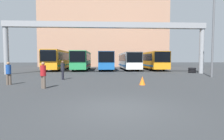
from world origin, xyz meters
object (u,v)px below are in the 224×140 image
at_px(bus_slot_1, 82,60).
at_px(lamp_post, 213,32).
at_px(bus_slot_4, 151,60).
at_px(tire_stack, 192,70).
at_px(bus_slot_3, 129,60).
at_px(pedestrian_far_center, 9,73).
at_px(bus_slot_2, 106,60).
at_px(pedestrian_near_left, 63,70).
at_px(pedestrian_near_center, 43,74).
at_px(traffic_cone, 142,81).
at_px(bus_slot_0, 58,59).

relative_size(bus_slot_1, lamp_post, 1.21).
xyz_separation_m(bus_slot_1, bus_slot_4, (12.53, 0.64, -0.04)).
relative_size(bus_slot_4, tire_stack, 11.21).
xyz_separation_m(bus_slot_3, lamp_post, (6.65, -13.98, 2.92)).
height_order(bus_slot_1, lamp_post, lamp_post).
distance_m(bus_slot_1, pedestrian_far_center, 17.95).
bearing_deg(bus_slot_1, bus_slot_4, 2.92).
bearing_deg(bus_slot_4, bus_slot_2, -176.61).
bearing_deg(bus_slot_2, bus_slot_1, -178.02).
relative_size(bus_slot_4, pedestrian_near_left, 6.73).
distance_m(bus_slot_1, bus_slot_3, 8.39).
distance_m(bus_slot_3, pedestrian_near_center, 21.97).
distance_m(bus_slot_3, pedestrian_far_center, 21.81).
relative_size(bus_slot_3, pedestrian_far_center, 7.17).
bearing_deg(lamp_post, bus_slot_2, 129.13).
relative_size(bus_slot_1, traffic_cone, 16.93).
distance_m(bus_slot_4, pedestrian_near_center, 23.75).
height_order(pedestrian_near_left, lamp_post, lamp_post).
bearing_deg(pedestrian_near_left, pedestrian_far_center, 114.03).
bearing_deg(bus_slot_2, traffic_cone, -82.81).
distance_m(bus_slot_1, bus_slot_4, 12.54).
xyz_separation_m(bus_slot_2, lamp_post, (10.82, -13.30, 2.87)).
height_order(bus_slot_1, bus_slot_2, bus_slot_1).
distance_m(bus_slot_3, pedestrian_near_left, 17.47).
xyz_separation_m(bus_slot_0, bus_slot_2, (8.35, -0.12, -0.15)).
bearing_deg(traffic_cone, lamp_post, 30.74).
bearing_deg(bus_slot_1, pedestrian_far_center, -100.48).
bearing_deg(bus_slot_3, bus_slot_2, -170.78).
height_order(bus_slot_3, pedestrian_near_left, bus_slot_3).
bearing_deg(bus_slot_1, bus_slot_2, 1.98).
relative_size(bus_slot_0, tire_stack, 10.48).
distance_m(bus_slot_4, pedestrian_near_left, 19.69).
distance_m(bus_slot_2, pedestrian_far_center, 19.28).
bearing_deg(bus_slot_4, pedestrian_near_left, -129.80).
bearing_deg(lamp_post, bus_slot_1, 138.74).
xyz_separation_m(bus_slot_0, lamp_post, (19.17, -13.42, 2.73)).
distance_m(bus_slot_0, pedestrian_far_center, 17.94).
height_order(pedestrian_near_left, traffic_cone, pedestrian_near_left).
distance_m(bus_slot_4, pedestrian_far_center, 24.16).
relative_size(pedestrian_near_left, pedestrian_far_center, 1.03).
xyz_separation_m(bus_slot_1, bus_slot_2, (4.18, 0.14, -0.05)).
height_order(bus_slot_0, bus_slot_2, bus_slot_0).
bearing_deg(bus_slot_0, bus_slot_1, -3.56).
height_order(traffic_cone, lamp_post, lamp_post).
bearing_deg(pedestrian_far_center, bus_slot_1, 56.06).
bearing_deg(tire_stack, bus_slot_1, 155.48).
bearing_deg(bus_slot_4, pedestrian_far_center, -130.84).
bearing_deg(bus_slot_0, bus_slot_2, -0.79).
bearing_deg(bus_slot_3, pedestrian_far_center, -122.19).
distance_m(bus_slot_2, pedestrian_near_left, 15.24).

